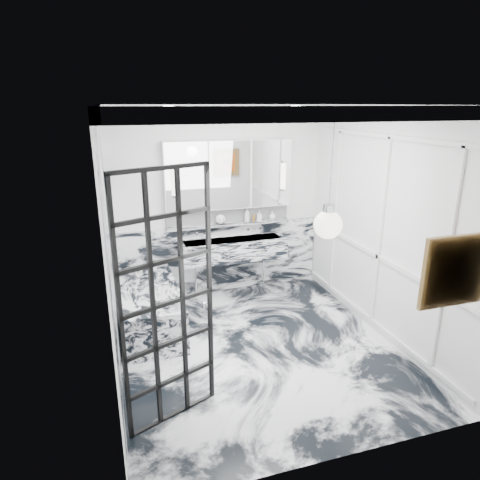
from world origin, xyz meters
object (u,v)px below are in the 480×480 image
object	(u,v)px
trough_sink	(233,249)
mirror_cabinet	(229,175)
bathtub	(149,307)
crittall_door	(168,303)

from	to	relation	value
trough_sink	mirror_cabinet	xyz separation A→B (m)	(-0.00, 0.17, 1.09)
trough_sink	bathtub	world-z (taller)	trough_sink
trough_sink	mirror_cabinet	bearing A→B (deg)	90.00
trough_sink	bathtub	distance (m)	1.55
mirror_cabinet	trough_sink	bearing A→B (deg)	-90.00
crittall_door	trough_sink	distance (m)	2.79
crittall_door	trough_sink	world-z (taller)	crittall_door
crittall_door	bathtub	size ratio (longest dim) A/B	1.41
mirror_cabinet	bathtub	world-z (taller)	mirror_cabinet
crittall_door	trough_sink	size ratio (longest dim) A/B	1.46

